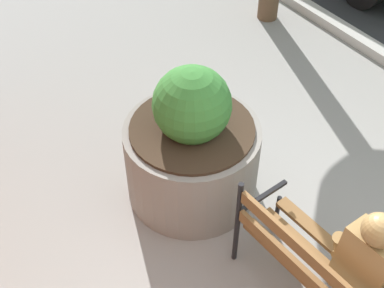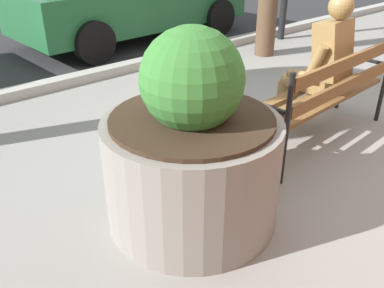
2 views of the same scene
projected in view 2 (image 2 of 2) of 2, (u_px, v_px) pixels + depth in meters
name	position (u px, v px, depth m)	size (l,w,h in m)	color
ground_plane	(318.00, 129.00, 4.30)	(80.00, 80.00, 0.00)	gray
street_surface	(36.00, 16.00, 9.34)	(60.00, 9.00, 0.01)	#2D2D30
curb_stone	(155.00, 60.00, 6.22)	(60.00, 0.20, 0.12)	#B2AFA8
park_bench	(328.00, 89.00, 3.81)	(1.83, 0.64, 0.95)	brown
bronze_statue_seated	(316.00, 69.00, 3.94)	(0.62, 0.79, 1.37)	olive
concrete_planter	(192.00, 153.00, 2.79)	(1.20, 1.20, 1.38)	gray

